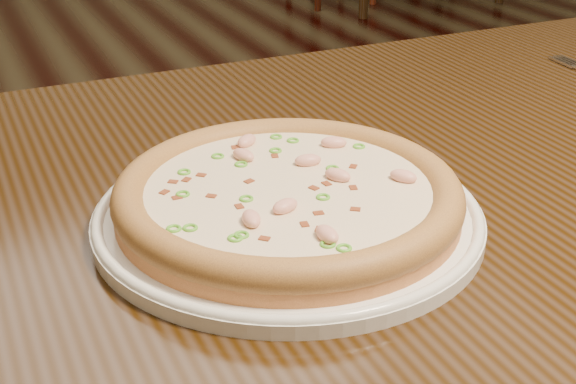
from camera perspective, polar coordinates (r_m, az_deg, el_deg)
name	(u,v)px	position (r m, az deg, el deg)	size (l,w,h in m)	color
hero_table	(376,265)	(0.82, 6.28, -5.15)	(1.20, 0.80, 0.75)	black
plate	(288,215)	(0.68, 0.00, -1.62)	(0.33, 0.33, 0.02)	white
pizza	(288,195)	(0.67, 0.00, -0.22)	(0.29, 0.29, 0.03)	#D18147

